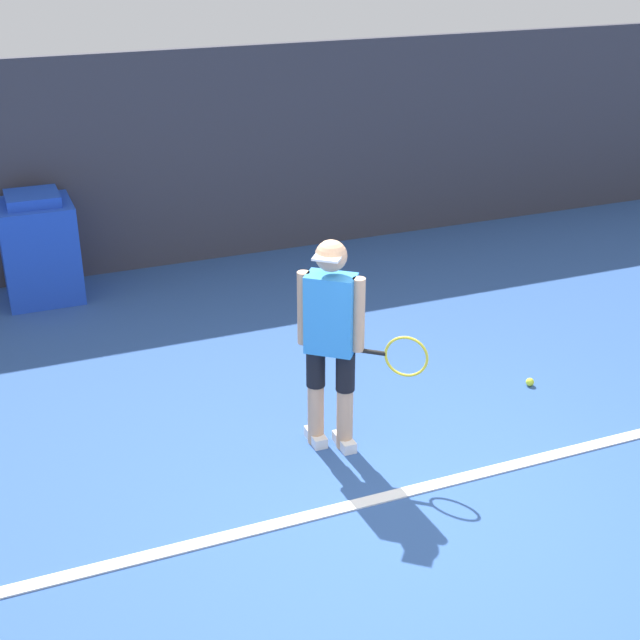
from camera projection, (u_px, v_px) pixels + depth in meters
name	position (u px, v px, depth m)	size (l,w,h in m)	color
ground_plane	(412.00, 508.00, 5.89)	(24.00, 24.00, 0.00)	#2D5193
back_wall	(204.00, 158.00, 9.60)	(24.00, 0.10, 2.30)	#383842
court_baseline	(401.00, 493.00, 6.03)	(21.60, 0.10, 0.01)	white
tennis_player	(332.00, 337.00, 6.21)	(0.75, 0.63, 1.60)	tan
tennis_ball	(530.00, 382.00, 7.38)	(0.07, 0.07, 0.07)	#D1E533
covered_chair	(39.00, 248.00, 8.86)	(0.72, 0.72, 1.09)	blue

